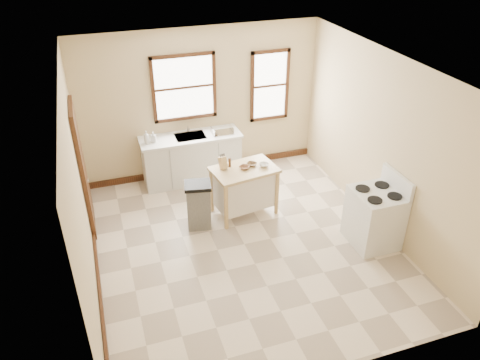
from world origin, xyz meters
The scene contains 23 objects.
floor centered at (0.00, 0.00, 0.00)m, with size 5.00×5.00×0.00m, color beige.
ceiling centered at (0.00, 0.00, 2.80)m, with size 5.00×5.00×0.00m, color white.
wall_back centered at (0.00, 2.50, 1.40)m, with size 4.50×0.04×2.80m, color #CDB186.
wall_left centered at (-2.25, 0.00, 1.40)m, with size 0.04×5.00×2.80m, color #CDB186.
wall_right centered at (2.25, 0.00, 1.40)m, with size 0.04×5.00×2.80m, color #CDB186.
window_main centered at (-0.30, 2.48, 1.75)m, with size 1.17×0.06×1.22m, color #35190E, non-canonical shape.
window_side centered at (1.35, 2.48, 1.60)m, with size 0.77×0.06×1.37m, color #35190E, non-canonical shape.
door_left centered at (-2.21, 1.30, 1.05)m, with size 0.06×0.90×2.10m, color #35190E.
baseboard_back centered at (0.00, 2.47, 0.06)m, with size 4.50×0.04×0.12m, color #35190E.
baseboard_left centered at (-2.22, 0.00, 0.06)m, with size 0.04×5.00×0.12m, color #35190E.
sink_counter centered at (-0.30, 2.20, 0.46)m, with size 1.86×0.62×0.92m, color beige, non-canonical shape.
faucet centered at (-0.30, 2.38, 1.03)m, with size 0.03×0.03×0.22m, color silver.
soap_bottle_a centered at (-1.10, 2.15, 1.04)m, with size 0.09×0.09×0.24m, color #B2B2B2.
soap_bottle_b centered at (-0.97, 2.18, 1.02)m, with size 0.09×0.09×0.19m, color #B2B2B2.
dish_rack centered at (0.29, 2.13, 0.97)m, with size 0.39×0.29×0.10m, color silver, non-canonical shape.
kitchen_island centered at (0.28, 0.84, 0.43)m, with size 1.05×0.67×0.86m, color tan, non-canonical shape.
knife_block centered at (-0.05, 0.96, 0.96)m, with size 0.10×0.10×0.20m, color tan, non-canonical shape.
pepper_grinder centered at (0.08, 0.99, 0.93)m, with size 0.04×0.04×0.15m, color #3D2410.
bowl_a centered at (0.28, 0.85, 0.88)m, with size 0.16×0.16×0.04m, color brown.
bowl_b centered at (0.44, 0.91, 0.88)m, with size 0.16×0.16×0.04m, color brown.
bowl_c centered at (0.61, 0.81, 0.88)m, with size 0.16×0.16×0.05m, color silver.
trash_bin centered at (-0.54, 0.70, 0.40)m, with size 0.41×0.35×0.81m, color slate, non-canonical shape.
gas_stove centered at (1.91, -0.55, 0.59)m, with size 0.73×0.73×1.17m, color white, non-canonical shape.
Camera 1 is at (-1.89, -5.44, 4.62)m, focal length 35.00 mm.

